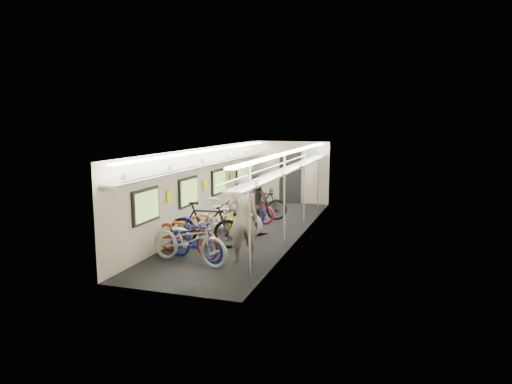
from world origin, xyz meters
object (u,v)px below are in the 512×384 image
Objects in this scene: passenger_mid at (257,204)px; backpack at (249,202)px; bicycle_0 at (189,240)px; bicycle_1 at (195,239)px; passenger_near at (243,219)px.

passenger_mid is 4.45× the size of backpack.
bicycle_1 is at bearing 6.58° from bicycle_0.
passenger_near is 2.67m from passenger_mid.
passenger_mid is at bearing 1.42° from bicycle_0.
passenger_near is at bearing -53.67° from bicycle_0.
bicycle_0 reaches higher than bicycle_1.
bicycle_0 is at bearing -157.73° from backpack.
passenger_near is (1.11, 0.49, 0.45)m from bicycle_0.
passenger_mid is 2.11m from backpack.
bicycle_0 is 1.22× the size of passenger_mid.
passenger_near is at bearing 134.44° from passenger_mid.
bicycle_0 is 1.26× the size of bicycle_1.
bicycle_0 is 3.19m from passenger_mid.
bicycle_0 is at bearing 112.62° from passenger_mid.
passenger_near is at bearing -60.46° from bicycle_1.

